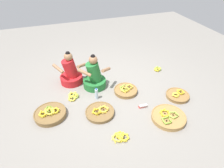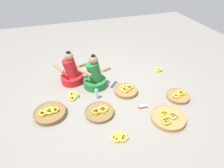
{
  "view_description": "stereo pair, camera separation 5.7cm",
  "coord_description": "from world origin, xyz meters",
  "px_view_note": "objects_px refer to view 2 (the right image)",
  "views": [
    {
      "loc": [
        -1.0,
        -3.14,
        2.65
      ],
      "look_at": [
        0.0,
        -0.2,
        0.35
      ],
      "focal_mm": 30.08,
      "sensor_mm": 36.0,
      "label": 1
    },
    {
      "loc": [
        -0.95,
        -3.16,
        2.65
      ],
      "look_at": [
        0.0,
        -0.2,
        0.35
      ],
      "focal_mm": 30.08,
      "sensor_mm": 36.0,
      "label": 2
    }
  ],
  "objects_px": {
    "loose_bananas_back_left": "(73,96)",
    "packet_carton_stack": "(143,106)",
    "vendor_woman_behind": "(71,72)",
    "banana_basket_front_left": "(50,113)",
    "vendor_woman_front": "(95,77)",
    "banana_basket_front_center": "(99,112)",
    "water_bottle": "(96,94)",
    "loose_bananas_mid_right": "(158,70)",
    "banana_basket_near_bicycle": "(178,96)",
    "banana_basket_back_right": "(168,118)",
    "banana_basket_near_vendor": "(126,90)",
    "loose_bananas_mid_left": "(120,137)"
  },
  "relations": [
    {
      "from": "banana_basket_near_vendor",
      "to": "banana_basket_front_center",
      "type": "bearing_deg",
      "value": -147.69
    },
    {
      "from": "banana_basket_near_bicycle",
      "to": "water_bottle",
      "type": "distance_m",
      "value": 1.75
    },
    {
      "from": "vendor_woman_behind",
      "to": "banana_basket_front_left",
      "type": "bearing_deg",
      "value": -120.1
    },
    {
      "from": "banana_basket_front_left",
      "to": "packet_carton_stack",
      "type": "height_order",
      "value": "banana_basket_front_left"
    },
    {
      "from": "loose_bananas_mid_left",
      "to": "vendor_woman_front",
      "type": "bearing_deg",
      "value": 91.76
    },
    {
      "from": "banana_basket_front_left",
      "to": "packet_carton_stack",
      "type": "distance_m",
      "value": 1.83
    },
    {
      "from": "banana_basket_near_vendor",
      "to": "banana_basket_front_center",
      "type": "relative_size",
      "value": 0.92
    },
    {
      "from": "banana_basket_back_right",
      "to": "loose_bananas_back_left",
      "type": "bearing_deg",
      "value": 142.98
    },
    {
      "from": "banana_basket_front_left",
      "to": "banana_basket_back_right",
      "type": "relative_size",
      "value": 0.95
    },
    {
      "from": "banana_basket_near_bicycle",
      "to": "loose_bananas_mid_left",
      "type": "height_order",
      "value": "banana_basket_near_bicycle"
    },
    {
      "from": "vendor_woman_behind",
      "to": "loose_bananas_back_left",
      "type": "relative_size",
      "value": 2.54
    },
    {
      "from": "vendor_woman_front",
      "to": "banana_basket_front_center",
      "type": "relative_size",
      "value": 1.46
    },
    {
      "from": "water_bottle",
      "to": "banana_basket_back_right",
      "type": "bearing_deg",
      "value": -41.92
    },
    {
      "from": "loose_bananas_mid_left",
      "to": "packet_carton_stack",
      "type": "distance_m",
      "value": 0.9
    },
    {
      "from": "vendor_woman_behind",
      "to": "banana_basket_near_vendor",
      "type": "distance_m",
      "value": 1.34
    },
    {
      "from": "vendor_woman_front",
      "to": "banana_basket_near_vendor",
      "type": "xyz_separation_m",
      "value": [
        0.6,
        -0.44,
        -0.21
      ]
    },
    {
      "from": "banana_basket_near_vendor",
      "to": "packet_carton_stack",
      "type": "bearing_deg",
      "value": -75.2
    },
    {
      "from": "banana_basket_front_left",
      "to": "banana_basket_back_right",
      "type": "xyz_separation_m",
      "value": [
        2.1,
        -0.8,
        -0.01
      ]
    },
    {
      "from": "loose_bananas_mid_right",
      "to": "banana_basket_front_left",
      "type": "bearing_deg",
      "value": -164.1
    },
    {
      "from": "banana_basket_near_bicycle",
      "to": "loose_bananas_mid_left",
      "type": "bearing_deg",
      "value": -158.53
    },
    {
      "from": "banana_basket_back_right",
      "to": "loose_bananas_back_left",
      "type": "relative_size",
      "value": 2.02
    },
    {
      "from": "vendor_woman_behind",
      "to": "banana_basket_near_vendor",
      "type": "height_order",
      "value": "vendor_woman_behind"
    },
    {
      "from": "banana_basket_front_left",
      "to": "banana_basket_front_center",
      "type": "height_order",
      "value": "banana_basket_front_left"
    },
    {
      "from": "banana_basket_near_bicycle",
      "to": "banana_basket_back_right",
      "type": "xyz_separation_m",
      "value": [
        -0.54,
        -0.49,
        0.01
      ]
    },
    {
      "from": "loose_bananas_back_left",
      "to": "banana_basket_near_bicycle",
      "type": "bearing_deg",
      "value": -18.38
    },
    {
      "from": "vendor_woman_front",
      "to": "loose_bananas_mid_right",
      "type": "distance_m",
      "value": 1.76
    },
    {
      "from": "loose_bananas_mid_left",
      "to": "loose_bananas_back_left",
      "type": "xyz_separation_m",
      "value": [
        -0.59,
        1.32,
        0.0
      ]
    },
    {
      "from": "vendor_woman_front",
      "to": "loose_bananas_back_left",
      "type": "distance_m",
      "value": 0.64
    },
    {
      "from": "banana_basket_front_center",
      "to": "loose_bananas_back_left",
      "type": "relative_size",
      "value": 1.77
    },
    {
      "from": "vendor_woman_front",
      "to": "packet_carton_stack",
      "type": "height_order",
      "value": "vendor_woman_front"
    },
    {
      "from": "loose_bananas_mid_left",
      "to": "banana_basket_near_vendor",
      "type": "bearing_deg",
      "value": 63.98
    },
    {
      "from": "banana_basket_front_left",
      "to": "banana_basket_front_center",
      "type": "relative_size",
      "value": 1.08
    },
    {
      "from": "banana_basket_front_left",
      "to": "banana_basket_near_bicycle",
      "type": "height_order",
      "value": "banana_basket_front_left"
    },
    {
      "from": "banana_basket_back_right",
      "to": "banana_basket_near_vendor",
      "type": "distance_m",
      "value": 1.11
    },
    {
      "from": "loose_bananas_mid_right",
      "to": "banana_basket_near_vendor",
      "type": "bearing_deg",
      "value": -152.87
    },
    {
      "from": "vendor_woman_behind",
      "to": "banana_basket_front_left",
      "type": "relative_size",
      "value": 1.33
    },
    {
      "from": "vendor_woman_front",
      "to": "banana_basket_back_right",
      "type": "height_order",
      "value": "vendor_woman_front"
    },
    {
      "from": "banana_basket_near_bicycle",
      "to": "banana_basket_back_right",
      "type": "bearing_deg",
      "value": -137.55
    },
    {
      "from": "banana_basket_front_left",
      "to": "banana_basket_near_vendor",
      "type": "height_order",
      "value": "banana_basket_front_left"
    },
    {
      "from": "water_bottle",
      "to": "packet_carton_stack",
      "type": "xyz_separation_m",
      "value": [
        0.82,
        -0.56,
        -0.09
      ]
    },
    {
      "from": "banana_basket_back_right",
      "to": "packet_carton_stack",
      "type": "bearing_deg",
      "value": 124.64
    },
    {
      "from": "loose_bananas_mid_left",
      "to": "loose_bananas_back_left",
      "type": "relative_size",
      "value": 1.02
    },
    {
      "from": "water_bottle",
      "to": "loose_bananas_mid_left",
      "type": "bearing_deg",
      "value": -83.9
    },
    {
      "from": "packet_carton_stack",
      "to": "banana_basket_front_center",
      "type": "bearing_deg",
      "value": 173.38
    },
    {
      "from": "loose_bananas_back_left",
      "to": "packet_carton_stack",
      "type": "distance_m",
      "value": 1.49
    },
    {
      "from": "water_bottle",
      "to": "packet_carton_stack",
      "type": "distance_m",
      "value": 1.0
    },
    {
      "from": "loose_bananas_mid_left",
      "to": "banana_basket_front_left",
      "type": "bearing_deg",
      "value": 140.22
    },
    {
      "from": "banana_basket_front_center",
      "to": "vendor_woman_behind",
      "type": "bearing_deg",
      "value": 105.68
    },
    {
      "from": "banana_basket_front_center",
      "to": "loose_bananas_mid_right",
      "type": "bearing_deg",
      "value": 29.21
    },
    {
      "from": "vendor_woman_front",
      "to": "banana_basket_front_left",
      "type": "bearing_deg",
      "value": -148.38
    }
  ]
}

